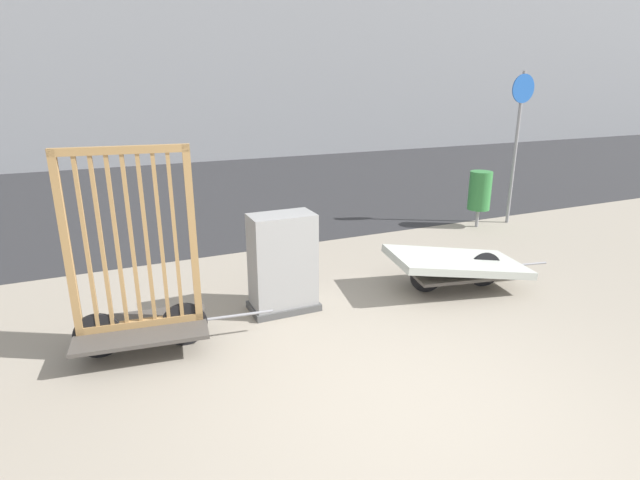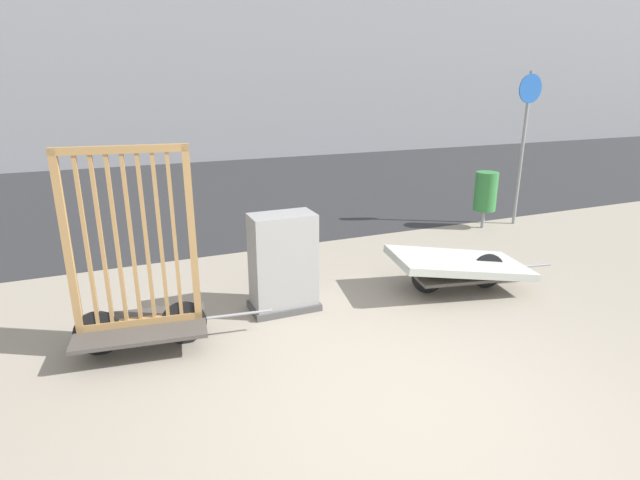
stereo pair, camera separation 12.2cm
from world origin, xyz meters
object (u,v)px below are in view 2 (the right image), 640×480
at_px(bike_cart_with_bedframe, 138,286).
at_px(sign_post, 525,130).
at_px(utility_cabinet, 283,266).
at_px(bike_cart_with_mattress, 459,265).
at_px(trash_bin, 486,192).

bearing_deg(bike_cart_with_bedframe, sign_post, 24.67).
relative_size(bike_cart_with_bedframe, utility_cabinet, 1.75).
distance_m(bike_cart_with_bedframe, bike_cart_with_mattress, 3.89).
bearing_deg(trash_bin, sign_post, -0.52).
relative_size(trash_bin, sign_post, 0.37).
height_order(bike_cart_with_mattress, trash_bin, trash_bin).
bearing_deg(trash_bin, bike_cart_with_mattress, -135.52).
height_order(bike_cart_with_bedframe, sign_post, sign_post).
distance_m(utility_cabinet, sign_post, 5.71).
height_order(bike_cart_with_mattress, utility_cabinet, utility_cabinet).
bearing_deg(utility_cabinet, sign_post, 19.55).
distance_m(bike_cart_with_bedframe, sign_post, 7.30).
distance_m(trash_bin, sign_post, 1.30).
bearing_deg(bike_cart_with_bedframe, utility_cabinet, 18.73).
height_order(bike_cart_with_mattress, sign_post, sign_post).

